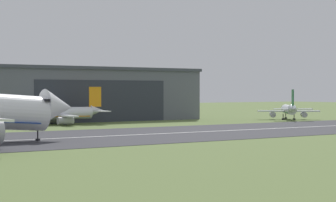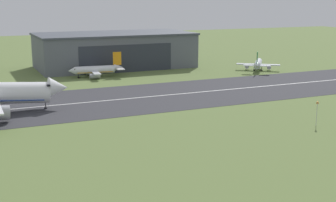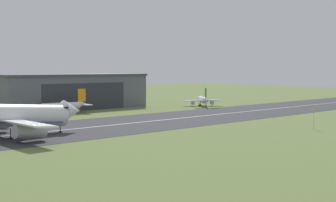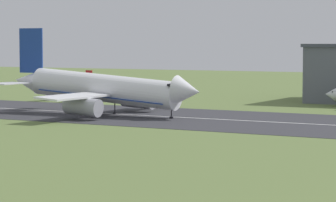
% 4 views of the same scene
% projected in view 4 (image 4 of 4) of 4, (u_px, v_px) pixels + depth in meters
% --- Properties ---
extents(ground_plane, '(683.33, 683.33, 0.00)m').
position_uv_depth(ground_plane, '(82.00, 158.00, 110.37)').
color(ground_plane, olive).
extents(runway_strip, '(443.33, 43.56, 0.06)m').
position_uv_depth(runway_strip, '(254.00, 121.00, 163.14)').
color(runway_strip, '#333338').
rests_on(runway_strip, ground_plane).
extents(runway_centreline, '(399.00, 0.70, 0.01)m').
position_uv_depth(runway_centreline, '(254.00, 121.00, 163.14)').
color(runway_centreline, silver).
rests_on(runway_centreline, runway_strip).
extents(airplane_landing, '(49.51, 44.67, 19.55)m').
position_uv_depth(airplane_landing, '(103.00, 89.00, 176.73)').
color(airplane_landing, white).
rests_on(airplane_landing, ground_plane).
extents(airplane_parked_east, '(25.19, 19.54, 8.70)m').
position_uv_depth(airplane_parked_east, '(69.00, 90.00, 225.67)').
color(airplane_parked_east, white).
rests_on(airplane_parked_east, ground_plane).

